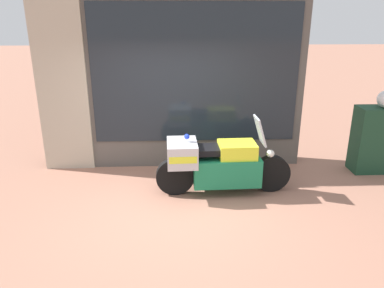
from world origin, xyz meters
The scene contains 5 objects.
ground_plane centered at (0.00, 0.00, 0.00)m, with size 60.00×60.00×0.00m, color #9E6B56.
shop_building centered at (-0.39, 2.00, 1.80)m, with size 5.06×0.55×3.58m.
window_display centered at (0.40, 2.03, 0.50)m, with size 3.66×0.30×2.10m.
paramedic_motorcycle centered at (0.74, 0.60, 0.54)m, with size 2.31×0.69×1.34m.
utility_cabinet centered at (3.83, 1.41, 0.64)m, with size 0.73×0.46×1.28m, color #193D28.
Camera 1 is at (0.07, -5.21, 2.98)m, focal length 35.00 mm.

